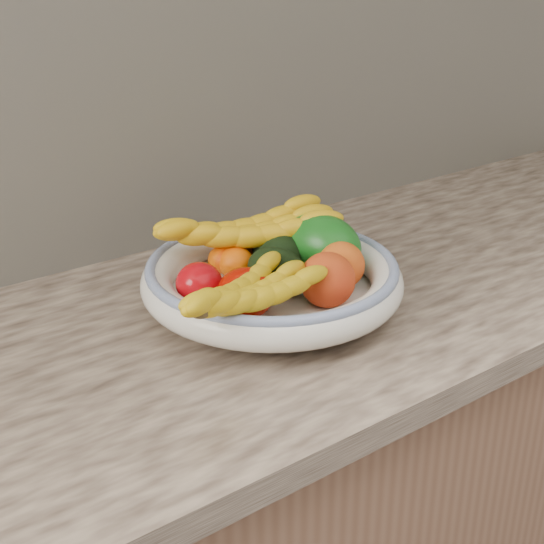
{
  "coord_description": "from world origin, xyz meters",
  "views": [
    {
      "loc": [
        -0.61,
        0.84,
        1.42
      ],
      "look_at": [
        0.0,
        1.66,
        0.96
      ],
      "focal_mm": 50.0,
      "sensor_mm": 36.0,
      "label": 1
    }
  ],
  "objects_px": {
    "banana_bunch_back": "(247,235)",
    "banana_bunch_front": "(248,298)",
    "fruit_bowl": "(272,279)",
    "green_mango": "(321,245)"
  },
  "relations": [
    {
      "from": "banana_bunch_back",
      "to": "banana_bunch_front",
      "type": "relative_size",
      "value": 1.22
    },
    {
      "from": "banana_bunch_front",
      "to": "fruit_bowl",
      "type": "bearing_deg",
      "value": 25.38
    },
    {
      "from": "banana_bunch_back",
      "to": "banana_bunch_front",
      "type": "height_order",
      "value": "banana_bunch_back"
    },
    {
      "from": "fruit_bowl",
      "to": "green_mango",
      "type": "distance_m",
      "value": 0.11
    },
    {
      "from": "fruit_bowl",
      "to": "banana_bunch_back",
      "type": "xyz_separation_m",
      "value": [
        0.01,
        0.09,
        0.04
      ]
    },
    {
      "from": "banana_bunch_back",
      "to": "banana_bunch_front",
      "type": "bearing_deg",
      "value": -108.27
    },
    {
      "from": "fruit_bowl",
      "to": "banana_bunch_back",
      "type": "distance_m",
      "value": 0.1
    },
    {
      "from": "fruit_bowl",
      "to": "green_mango",
      "type": "bearing_deg",
      "value": 5.42
    },
    {
      "from": "green_mango",
      "to": "banana_bunch_front",
      "type": "bearing_deg",
      "value": -170.46
    },
    {
      "from": "fruit_bowl",
      "to": "banana_bunch_front",
      "type": "distance_m",
      "value": 0.14
    }
  ]
}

